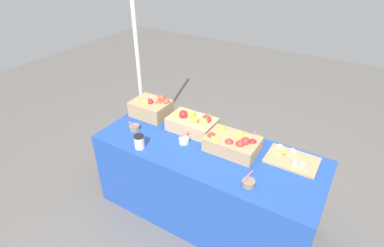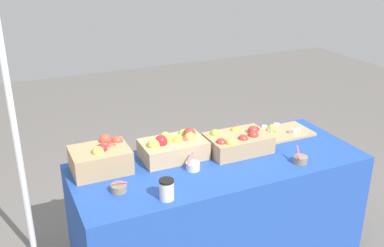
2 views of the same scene
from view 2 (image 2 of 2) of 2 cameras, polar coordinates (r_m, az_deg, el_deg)
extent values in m
cube|color=#234CAD|center=(3.08, 3.42, -10.95)|extent=(1.90, 0.76, 0.74)
cube|color=tan|center=(2.79, -11.66, -4.59)|extent=(0.35, 0.27, 0.15)
sphere|color=#B2332D|center=(2.86, -10.78, -2.27)|extent=(0.07, 0.07, 0.07)
sphere|color=red|center=(2.75, -11.52, -3.28)|extent=(0.07, 0.07, 0.07)
sphere|color=#D14C33|center=(2.85, -9.55, -2.25)|extent=(0.07, 0.07, 0.07)
sphere|color=red|center=(2.85, -9.36, -2.67)|extent=(0.07, 0.07, 0.07)
sphere|color=#D14C33|center=(2.85, -11.10, -2.05)|extent=(0.07, 0.07, 0.07)
sphere|color=#B2C64C|center=(2.72, -11.97, -3.59)|extent=(0.07, 0.07, 0.07)
sphere|color=#D14C33|center=(2.81, -10.34, -3.08)|extent=(0.07, 0.07, 0.07)
cube|color=tan|center=(2.91, -2.42, -3.32)|extent=(0.42, 0.26, 0.12)
sphere|color=red|center=(2.84, -3.97, -2.29)|extent=(0.08, 0.08, 0.08)
sphere|color=#B2C64C|center=(2.82, -4.96, -2.80)|extent=(0.08, 0.08, 0.08)
sphere|color=gold|center=(2.90, -3.33, -2.21)|extent=(0.08, 0.08, 0.08)
sphere|color=#B2332D|center=(2.94, -0.33, -1.29)|extent=(0.08, 0.08, 0.08)
sphere|color=#B2C64C|center=(2.90, -3.44, -1.85)|extent=(0.08, 0.08, 0.08)
sphere|color=#B2C64C|center=(2.99, -1.05, -1.46)|extent=(0.08, 0.08, 0.08)
sphere|color=gold|center=(2.89, -1.86, -2.42)|extent=(0.08, 0.08, 0.08)
sphere|color=#D14C33|center=(2.91, -0.76, -2.44)|extent=(0.08, 0.08, 0.08)
sphere|color=#B2C64C|center=(2.92, -0.24, -1.87)|extent=(0.08, 0.08, 0.08)
cube|color=tan|center=(3.01, 5.90, -2.50)|extent=(0.42, 0.27, 0.12)
sphere|color=#99B742|center=(2.99, 2.99, -1.40)|extent=(0.07, 0.07, 0.07)
sphere|color=red|center=(3.09, 8.06, -0.96)|extent=(0.07, 0.07, 0.07)
sphere|color=#99B742|center=(3.01, 7.53, -1.80)|extent=(0.07, 0.07, 0.07)
sphere|color=#B2332D|center=(2.99, 7.84, -1.55)|extent=(0.07, 0.07, 0.07)
sphere|color=#B2332D|center=(3.03, 7.80, -0.96)|extent=(0.07, 0.07, 0.07)
sphere|color=#B2332D|center=(2.87, 3.76, -2.57)|extent=(0.07, 0.07, 0.07)
sphere|color=#B2332D|center=(2.94, 6.55, -2.08)|extent=(0.07, 0.07, 0.07)
sphere|color=red|center=(3.07, 5.53, -1.15)|extent=(0.07, 0.07, 0.07)
sphere|color=#B2C64C|center=(2.86, 5.01, -2.57)|extent=(0.07, 0.07, 0.07)
sphere|color=gold|center=(3.06, 5.57, -1.04)|extent=(0.07, 0.07, 0.07)
cube|color=tan|center=(3.35, 11.70, -1.11)|extent=(0.39, 0.27, 0.02)
cube|color=beige|center=(3.30, 10.01, -0.90)|extent=(0.04, 0.04, 0.03)
cube|color=beige|center=(3.35, 13.46, -0.79)|extent=(0.05, 0.05, 0.03)
cube|color=beige|center=(3.33, 9.26, -0.58)|extent=(0.05, 0.05, 0.04)
cube|color=beige|center=(3.38, 10.77, -0.33)|extent=(0.05, 0.05, 0.04)
sphere|color=#B2C64C|center=(3.31, 10.20, -0.60)|extent=(0.06, 0.06, 0.06)
cube|color=beige|center=(3.32, 12.80, -0.97)|extent=(0.05, 0.05, 0.04)
cylinder|color=gray|center=(3.25, 6.18, -1.21)|extent=(0.09, 0.09, 0.05)
cylinder|color=#EA598C|center=(3.22, 6.28, -0.55)|extent=(0.08, 0.03, 0.06)
cylinder|color=gray|center=(2.93, 13.72, -4.51)|extent=(0.09, 0.09, 0.05)
cylinder|color=#EA598C|center=(2.91, 13.47, -3.65)|extent=(0.05, 0.09, 0.06)
cylinder|color=silver|center=(2.77, 0.14, -5.50)|extent=(0.09, 0.09, 0.05)
cylinder|color=#EA598C|center=(2.75, -0.19, -4.53)|extent=(0.07, 0.07, 0.06)
cylinder|color=gray|center=(2.58, -9.36, -8.15)|extent=(0.09, 0.09, 0.04)
cylinder|color=#EA598C|center=(2.54, -9.17, -7.42)|extent=(0.09, 0.04, 0.05)
cylinder|color=silver|center=(2.46, -3.27, -8.56)|extent=(0.08, 0.08, 0.11)
cylinder|color=black|center=(2.43, -3.30, -7.35)|extent=(0.08, 0.08, 0.01)
cylinder|color=white|center=(3.02, -21.93, 0.27)|extent=(0.04, 0.04, 2.01)
camera|label=1|loc=(2.24, 57.52, 17.58)|focal=28.79mm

